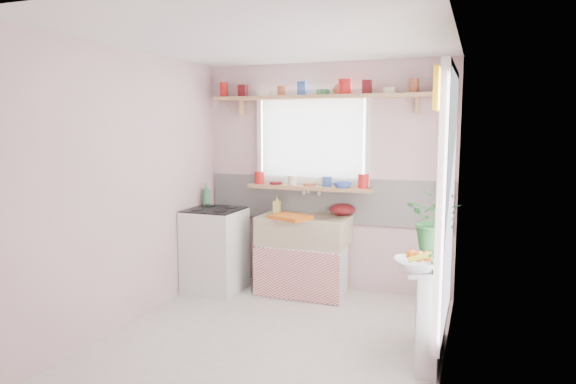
% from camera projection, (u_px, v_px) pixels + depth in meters
% --- Properties ---
extents(room, '(3.20, 3.20, 3.20)m').
position_uv_depth(room, '(372.00, 174.00, 4.75)').
color(room, silver).
rests_on(room, ground).
extents(sink_unit, '(0.95, 0.65, 1.11)m').
position_uv_depth(sink_unit, '(304.00, 254.00, 5.56)').
color(sink_unit, white).
rests_on(sink_unit, ground).
extents(cooker, '(0.58, 0.58, 0.93)m').
position_uv_depth(cooker, '(215.00, 249.00, 5.66)').
color(cooker, white).
rests_on(cooker, ground).
extents(radiator_ledge, '(0.22, 0.95, 0.78)m').
position_uv_depth(radiator_ledge, '(433.00, 307.00, 4.04)').
color(radiator_ledge, white).
rests_on(radiator_ledge, ground).
extents(windowsill, '(1.40, 0.22, 0.04)m').
position_uv_depth(windowsill, '(309.00, 188.00, 5.64)').
color(windowsill, tan).
rests_on(windowsill, room).
extents(pine_shelf, '(2.52, 0.24, 0.04)m').
position_uv_depth(pine_shelf, '(323.00, 97.00, 5.45)').
color(pine_shelf, tan).
rests_on(pine_shelf, room).
extents(shelf_crockery, '(2.47, 0.11, 0.12)m').
position_uv_depth(shelf_crockery, '(323.00, 90.00, 5.44)').
color(shelf_crockery, red).
rests_on(shelf_crockery, pine_shelf).
extents(sill_crockery, '(1.35, 0.11, 0.12)m').
position_uv_depth(sill_crockery, '(308.00, 181.00, 5.63)').
color(sill_crockery, red).
rests_on(sill_crockery, windowsill).
extents(dish_tray, '(0.47, 0.41, 0.04)m').
position_uv_depth(dish_tray, '(290.00, 217.00, 5.35)').
color(dish_tray, '#D66313').
rests_on(dish_tray, sink_unit).
extents(colander, '(0.37, 0.37, 0.13)m').
position_uv_depth(colander, '(343.00, 210.00, 5.55)').
color(colander, '#5C0F13').
rests_on(colander, sink_unit).
extents(jade_plant, '(0.57, 0.53, 0.52)m').
position_uv_depth(jade_plant, '(437.00, 220.00, 4.28)').
color(jade_plant, '#29662D').
rests_on(jade_plant, radiator_ledge).
extents(fruit_bowl, '(0.44, 0.44, 0.08)m').
position_uv_depth(fruit_bowl, '(418.00, 265.00, 3.71)').
color(fruit_bowl, silver).
rests_on(fruit_bowl, radiator_ledge).
extents(herb_pot, '(0.12, 0.10, 0.19)m').
position_uv_depth(herb_pot, '(435.00, 261.00, 3.60)').
color(herb_pot, '#2D5D25').
rests_on(herb_pot, radiator_ledge).
extents(soap_bottle_sink, '(0.10, 0.10, 0.19)m').
position_uv_depth(soap_bottle_sink, '(277.00, 204.00, 5.77)').
color(soap_bottle_sink, '#D4BF5E').
rests_on(soap_bottle_sink, sink_unit).
extents(sill_cup, '(0.14, 0.14, 0.09)m').
position_uv_depth(sill_cup, '(324.00, 182.00, 5.60)').
color(sill_cup, white).
rests_on(sill_cup, windowsill).
extents(sill_bowl, '(0.26, 0.26, 0.06)m').
position_uv_depth(sill_bowl, '(342.00, 185.00, 5.44)').
color(sill_bowl, '#3650B0').
rests_on(sill_bowl, windowsill).
extents(shelf_vase, '(0.18, 0.18, 0.17)m').
position_uv_depth(shelf_vase, '(340.00, 87.00, 5.43)').
color(shelf_vase, '#A54B32').
rests_on(shelf_vase, pine_shelf).
extents(cooker_bottle, '(0.12, 0.12, 0.25)m').
position_uv_depth(cooker_bottle, '(206.00, 194.00, 5.86)').
color(cooker_bottle, '#438756').
rests_on(cooker_bottle, cooker).
extents(fruit, '(0.20, 0.14, 0.10)m').
position_uv_depth(fruit, '(419.00, 256.00, 3.71)').
color(fruit, orange).
rests_on(fruit, fruit_bowl).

